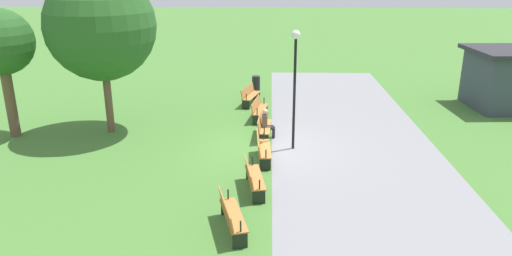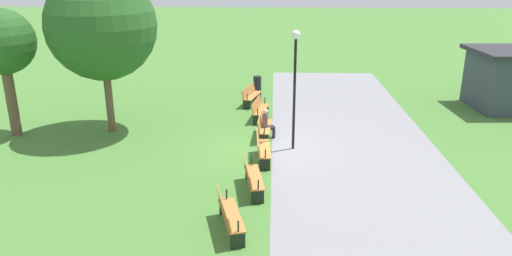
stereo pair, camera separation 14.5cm
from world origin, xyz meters
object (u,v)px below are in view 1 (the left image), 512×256
bench_1 (259,109)px  tree_0 (0,44)px  bench_3 (262,148)px  bench_0 (250,95)px  bench_5 (231,214)px  tree_1 (101,26)px  lamp_post (295,69)px  kiosk (502,78)px  bench_4 (253,176)px  trash_bin (256,85)px  person_seated (267,122)px  bench_2 (263,126)px

bench_1 → tree_0: (2.48, -9.81, 3.25)m
bench_3 → bench_0: bearing=-177.1°
bench_0 → bench_5: same height
tree_0 → tree_1: (-0.62, 3.72, 0.60)m
lamp_post → kiosk: 11.72m
lamp_post → kiosk: lamp_post is taller
bench_0 → bench_1: same height
bench_1 → tree_1: 7.44m
tree_0 → lamp_post: tree_0 is taller
bench_4 → tree_0: bearing=-124.4°
bench_3 → trash_bin: (-9.30, -0.50, -0.02)m
bench_5 → person_seated: (-7.10, 0.88, 0.16)m
bench_5 → bench_2: bearing=159.2°
bench_3 → tree_0: tree_0 is taller
bench_1 → tree_0: tree_0 is taller
bench_0 → bench_1: size_ratio=1.00×
bench_2 → person_seated: bearing=85.6°
bench_1 → kiosk: size_ratio=0.51×
trash_bin → bench_2: bearing=4.2°
bench_1 → bench_5: same height
bench_1 → kiosk: 11.74m
bench_5 → trash_bin: (-14.02, 0.23, -0.02)m
bench_0 → trash_bin: (-2.17, 0.23, -0.02)m
bench_5 → kiosk: bearing=119.1°
bench_3 → person_seated: (-2.38, 0.14, 0.16)m
bench_2 → person_seated: 0.22m
bench_2 → tree_0: bearing=-86.4°
bench_3 → bench_5: size_ratio=0.98×
trash_bin → kiosk: 12.05m
tree_0 → bench_4: bearing=64.5°
bench_2 → trash_bin: size_ratio=2.05×
person_seated → bench_1: bearing=-167.8°
bench_5 → bench_0: bearing=165.1°
bench_3 → kiosk: kiosk is taller
bench_2 → person_seated: size_ratio=1.57×
bench_3 → person_seated: 2.39m
bench_5 → trash_bin: bearing=164.1°
bench_5 → lamp_post: (-5.92, 1.87, 2.56)m
trash_bin → kiosk: size_ratio=0.25×
bench_1 → kiosk: (-2.10, 11.51, 0.98)m
lamp_post → bench_1: bearing=-158.9°
bench_5 → tree_0: 12.11m
bench_2 → bench_4: same height
bench_2 → bench_5: size_ratio=0.98×
kiosk → bench_5: bearing=-49.4°
bench_4 → bench_5: same height
bench_2 → kiosk: size_ratio=0.51×
tree_0 → tree_1: 3.82m
tree_0 → trash_bin: tree_0 is taller
bench_3 → bench_4: same height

